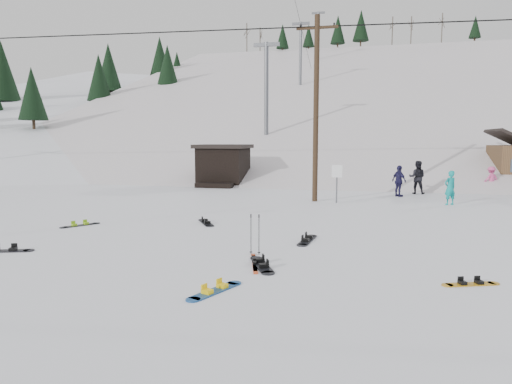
# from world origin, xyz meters

# --- Properties ---
(ground) EXTENTS (200.00, 200.00, 0.00)m
(ground) POSITION_xyz_m (0.00, 0.00, 0.00)
(ground) COLOR white
(ground) RESTS_ON ground
(ski_slope) EXTENTS (60.00, 85.24, 65.97)m
(ski_slope) POSITION_xyz_m (0.00, 55.00, -12.00)
(ski_slope) COLOR silver
(ski_slope) RESTS_ON ground
(ridge_left) EXTENTS (47.54, 95.03, 58.38)m
(ridge_left) POSITION_xyz_m (-36.00, 48.00, -11.00)
(ridge_left) COLOR white
(ridge_left) RESTS_ON ground
(treeline_left) EXTENTS (20.00, 64.00, 10.00)m
(treeline_left) POSITION_xyz_m (-34.00, 40.00, 0.00)
(treeline_left) COLOR black
(treeline_left) RESTS_ON ground
(treeline_crest) EXTENTS (50.00, 6.00, 10.00)m
(treeline_crest) POSITION_xyz_m (0.00, 86.00, 0.00)
(treeline_crest) COLOR black
(treeline_crest) RESTS_ON ski_slope
(utility_pole) EXTENTS (2.00, 0.26, 9.00)m
(utility_pole) POSITION_xyz_m (2.00, 14.00, 4.68)
(utility_pole) COLOR #3A2819
(utility_pole) RESTS_ON ground
(trail_sign) EXTENTS (0.50, 0.09, 1.85)m
(trail_sign) POSITION_xyz_m (3.10, 13.58, 1.27)
(trail_sign) COLOR #595B60
(trail_sign) RESTS_ON ground
(lift_hut) EXTENTS (3.40, 4.10, 2.75)m
(lift_hut) POSITION_xyz_m (-5.00, 20.94, 1.36)
(lift_hut) COLOR black
(lift_hut) RESTS_ON ground
(lift_tower_near) EXTENTS (2.20, 0.36, 8.00)m
(lift_tower_near) POSITION_xyz_m (-4.00, 30.00, 7.86)
(lift_tower_near) COLOR #595B60
(lift_tower_near) RESTS_ON ski_slope
(lift_tower_mid) EXTENTS (2.20, 0.36, 8.00)m
(lift_tower_mid) POSITION_xyz_m (-4.00, 50.00, 14.36)
(lift_tower_mid) COLOR #595B60
(lift_tower_mid) RESTS_ON ski_slope
(lift_tower_far) EXTENTS (2.20, 0.36, 8.00)m
(lift_tower_far) POSITION_xyz_m (-4.00, 70.00, 20.86)
(lift_tower_far) COLOR #595B60
(lift_tower_far) RESTS_ON ski_slope
(hero_snowboard) EXTENTS (0.77, 1.44, 0.11)m
(hero_snowboard) POSITION_xyz_m (1.58, -0.21, 0.03)
(hero_snowboard) COLOR #154A8E
(hero_snowboard) RESTS_ON ground
(hero_skis) EXTENTS (0.60, 1.76, 0.09)m
(hero_skis) POSITION_xyz_m (1.85, 2.00, 0.03)
(hero_skis) COLOR #B03612
(hero_skis) RESTS_ON ground
(ski_poles) EXTENTS (0.30, 0.08, 1.08)m
(ski_poles) POSITION_xyz_m (1.64, 2.93, 0.55)
(ski_poles) COLOR black
(ski_poles) RESTS_ON ground
(board_scatter_a) EXTENTS (1.53, 0.70, 0.11)m
(board_scatter_a) POSITION_xyz_m (-5.10, 1.59, 0.03)
(board_scatter_a) COLOR black
(board_scatter_a) RESTS_ON ground
(board_scatter_b) EXTENTS (1.00, 1.42, 0.11)m
(board_scatter_b) POSITION_xyz_m (-1.20, 6.96, 0.03)
(board_scatter_b) COLOR black
(board_scatter_b) RESTS_ON ground
(board_scatter_c) EXTENTS (0.91, 1.27, 0.10)m
(board_scatter_c) POSITION_xyz_m (-5.40, 5.42, 0.03)
(board_scatter_c) COLOR black
(board_scatter_c) RESTS_ON ground
(board_scatter_d) EXTENTS (0.89, 1.54, 0.12)m
(board_scatter_d) POSITION_xyz_m (2.08, 1.87, 0.03)
(board_scatter_d) COLOR black
(board_scatter_d) RESTS_ON ground
(board_scatter_e) EXTENTS (1.21, 0.61, 0.09)m
(board_scatter_e) POSITION_xyz_m (6.68, 1.48, 0.02)
(board_scatter_e) COLOR orange
(board_scatter_e) RESTS_ON ground
(board_scatter_f) EXTENTS (0.44, 1.67, 0.12)m
(board_scatter_f) POSITION_xyz_m (2.79, 4.88, 0.03)
(board_scatter_f) COLOR black
(board_scatter_f) RESTS_ON ground
(skier_teal) EXTENTS (0.71, 0.64, 1.62)m
(skier_teal) POSITION_xyz_m (8.32, 14.21, 0.81)
(skier_teal) COLOR #0E9190
(skier_teal) RESTS_ON ground
(skier_dark) EXTENTS (1.02, 0.85, 1.88)m
(skier_dark) POSITION_xyz_m (7.28, 18.54, 0.94)
(skier_dark) COLOR black
(skier_dark) RESTS_ON ground
(skier_pink) EXTENTS (1.10, 0.93, 1.47)m
(skier_pink) POSITION_xyz_m (11.74, 21.07, 0.74)
(skier_pink) COLOR #D94C8C
(skier_pink) RESTS_ON ground
(skier_navy) EXTENTS (0.94, 1.03, 1.69)m
(skier_navy) POSITION_xyz_m (6.20, 16.94, 0.85)
(skier_navy) COLOR #1D1A41
(skier_navy) RESTS_ON ground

